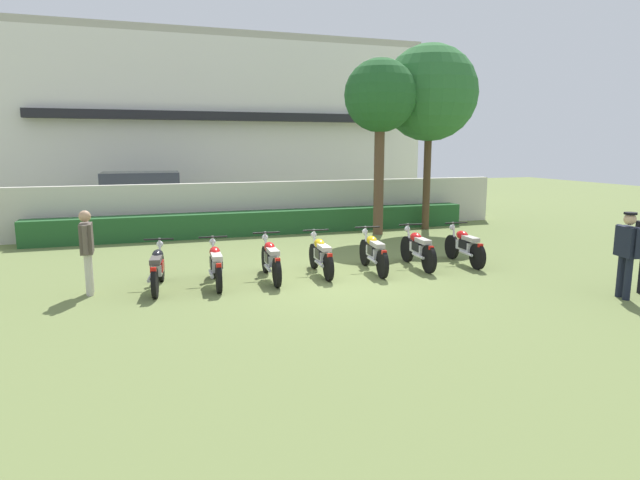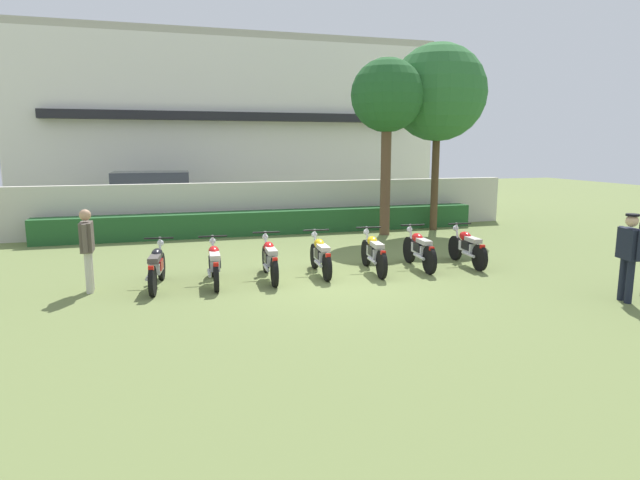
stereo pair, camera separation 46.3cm
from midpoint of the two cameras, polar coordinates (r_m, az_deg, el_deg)
ground at (r=11.52m, az=2.37°, el=-4.35°), size 60.00×60.00×0.00m
building at (r=27.15m, az=-9.08°, el=11.97°), size 18.69×6.50×7.70m
compound_wall at (r=18.22m, az=-4.97°, el=3.56°), size 17.75×0.30×1.65m
hedge_row at (r=17.60m, az=-4.49°, el=1.88°), size 14.20×0.70×0.76m
parked_car at (r=20.91m, az=-16.32°, el=4.33°), size 4.57×2.23×1.89m
tree_near_inspector at (r=17.44m, az=7.90°, el=14.67°), size 2.27×2.27×5.52m
tree_far_side at (r=18.76m, az=13.09°, el=14.90°), size 3.16×3.16×6.14m
motorcycle_in_row_0 at (r=11.31m, az=-15.76°, el=-2.69°), size 0.60×1.90×0.95m
motorcycle_in_row_1 at (r=11.34m, az=-9.96°, el=-2.43°), size 0.60×1.85×0.95m
motorcycle_in_row_2 at (r=11.60m, az=-4.20°, el=-1.98°), size 0.60×1.95×0.96m
motorcycle_in_row_3 at (r=12.00m, az=1.16°, el=-1.59°), size 0.60×1.82×0.95m
motorcycle_in_row_4 at (r=12.30m, az=6.76°, el=-1.31°), size 0.60×1.93×0.97m
motorcycle_in_row_5 at (r=12.85m, az=11.46°, el=-0.94°), size 0.60×1.87×0.98m
motorcycle_in_row_6 at (r=13.45m, az=16.26°, el=-0.69°), size 0.60×1.85×0.96m
inspector_person at (r=11.30m, az=-22.33°, el=-0.37°), size 0.22×0.66×1.64m
officer_0 at (r=11.42m, az=30.89°, el=-0.96°), size 0.32×0.64×1.63m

